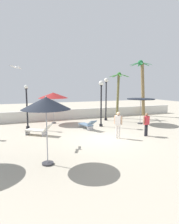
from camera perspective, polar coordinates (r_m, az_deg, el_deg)
The scene contains 15 objects.
ground_plane at distance 12.66m, azimuth 4.63°, elevation -7.93°, with size 56.00×56.00×0.00m, color #B2A893.
boundary_wall at distance 19.95m, azimuth -5.41°, elevation -0.62°, with size 25.20×0.30×1.02m, color silver.
patio_umbrella_1 at distance 17.67m, azimuth -10.78°, elevation 4.89°, with size 2.72×2.72×2.87m.
patio_umbrella_2 at distance 8.27m, azimuth -12.87°, elevation 2.40°, with size 2.09×2.09×3.01m.
patio_umbrella_3 at distance 17.73m, azimuth 15.06°, elevation 3.43°, with size 2.46×2.46×2.42m.
palm_tree_0 at distance 20.47m, azimuth 8.58°, elevation 6.84°, with size 2.18×2.16×4.84m.
palm_tree_1 at distance 22.64m, azimuth 15.46°, elevation 8.45°, with size 2.64×2.50×6.26m.
lamp_post_1 at distance 16.02m, azimuth 3.51°, elevation 4.59°, with size 0.41×0.41×3.86m.
lamp_post_2 at distance 15.93m, azimuth -18.18°, elevation 2.02°, with size 0.31×0.31×3.50m.
lamp_post_3 at distance 18.93m, azimuth 4.99°, elevation 5.82°, with size 0.42×0.42×4.19m.
lounge_chair_0 at distance 15.17m, azimuth -0.66°, elevation -3.69°, with size 0.94×1.94×0.83m.
lounge_chair_1 at distance 13.79m, azimuth -14.88°, elevation -5.20°, with size 1.85×1.56×0.84m.
guest_0 at distance 13.62m, azimuth 16.62°, elevation -2.96°, with size 0.55×0.31×1.59m.
guest_1 at distance 12.62m, azimuth 8.54°, elevation -3.05°, with size 0.42×0.44×1.75m.
seagull_0 at distance 12.38m, azimuth -21.06°, elevation 12.41°, with size 0.74×1.03×0.17m.
Camera 1 is at (-5.31, -10.97, 3.44)m, focal length 30.63 mm.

